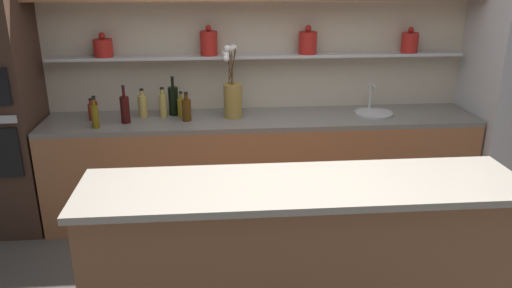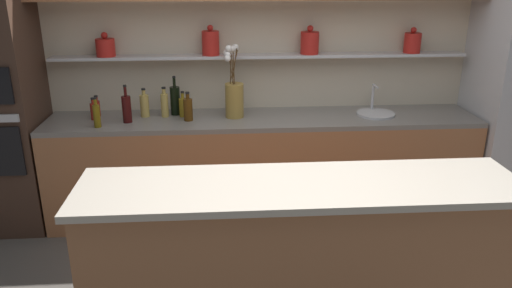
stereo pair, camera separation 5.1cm
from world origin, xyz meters
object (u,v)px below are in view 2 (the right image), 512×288
at_px(bottle_spirit_3, 188,109).
at_px(bottle_wine_2, 175,100).
at_px(bottle_oil_5, 97,115).
at_px(bottle_spirit_7, 145,105).
at_px(bottle_sauce_0, 97,108).
at_px(bottle_wine_6, 127,109).
at_px(bottle_spirit_8, 165,104).
at_px(flower_vase, 234,95).
at_px(sink_fixture, 375,112).
at_px(bottle_oil_1, 183,107).
at_px(bottle_sauce_4, 94,111).

bearing_deg(bottle_spirit_3, bottle_wine_2, 122.64).
height_order(bottle_oil_5, bottle_spirit_7, bottle_spirit_7).
bearing_deg(bottle_oil_5, bottle_sauce_0, 102.78).
bearing_deg(bottle_wine_6, bottle_spirit_8, 25.27).
bearing_deg(bottle_sauce_0, bottle_wine_6, -33.83).
bearing_deg(bottle_spirit_3, flower_vase, 11.29).
bearing_deg(bottle_sauce_0, sink_fixture, -2.86).
relative_size(bottle_sauce_0, bottle_oil_1, 0.83).
relative_size(sink_fixture, bottle_spirit_8, 1.26).
height_order(bottle_spirit_3, bottle_spirit_8, bottle_spirit_8).
bearing_deg(bottle_spirit_7, sink_fixture, -2.41).
bearing_deg(bottle_sauce_0, bottle_oil_1, -4.28).
distance_m(bottle_wine_2, bottle_spirit_7, 0.26).
relative_size(bottle_oil_5, bottle_wine_6, 0.78).
bearing_deg(bottle_oil_1, sink_fixture, -2.23).
bearing_deg(bottle_wine_2, bottle_spirit_3, -57.36).
relative_size(bottle_sauce_4, bottle_spirit_8, 0.73).
xyz_separation_m(bottle_sauce_0, bottle_spirit_7, (0.41, -0.04, 0.02)).
height_order(bottle_oil_1, bottle_wine_2, bottle_wine_2).
height_order(bottle_oil_1, bottle_oil_5, bottle_oil_5).
height_order(bottle_wine_2, bottle_spirit_8, bottle_wine_2).
bearing_deg(flower_vase, bottle_spirit_8, 175.60).
distance_m(bottle_wine_6, bottle_spirit_7, 0.20).
bearing_deg(bottle_spirit_8, bottle_wine_2, 37.48).
relative_size(bottle_wine_2, bottle_sauce_4, 1.79).
relative_size(bottle_spirit_3, bottle_spirit_7, 0.98).
relative_size(sink_fixture, bottle_wine_2, 0.97).
bearing_deg(sink_fixture, bottle_spirit_3, -177.98).
relative_size(bottle_oil_1, bottle_sauce_4, 1.17).
xyz_separation_m(bottle_spirit_3, bottle_sauce_4, (-0.79, 0.08, -0.02)).
bearing_deg(flower_vase, bottle_spirit_7, 175.25).
relative_size(flower_vase, bottle_spirit_8, 2.36).
distance_m(bottle_spirit_3, bottle_spirit_7, 0.40).
relative_size(bottle_wine_2, bottle_spirit_8, 1.30).
height_order(sink_fixture, bottle_sauce_4, sink_fixture).
relative_size(bottle_sauce_0, bottle_wine_2, 0.54).
bearing_deg(bottle_wine_2, bottle_spirit_8, -142.52).
distance_m(sink_fixture, bottle_spirit_3, 1.61).
relative_size(flower_vase, sink_fixture, 1.87).
relative_size(flower_vase, bottle_oil_1, 2.78).
xyz_separation_m(sink_fixture, bottle_spirit_8, (-1.82, 0.07, 0.09)).
height_order(bottle_sauce_0, bottle_spirit_3, bottle_spirit_3).
height_order(bottle_sauce_0, bottle_oil_1, bottle_oil_1).
bearing_deg(bottle_sauce_4, bottle_sauce_0, 87.91).
bearing_deg(bottle_oil_5, bottle_spirit_3, 10.48).
xyz_separation_m(bottle_sauce_0, bottle_sauce_4, (-0.00, -0.10, 0.00)).
bearing_deg(bottle_oil_5, bottle_spirit_8, 26.52).
bearing_deg(bottle_spirit_7, bottle_spirit_8, -5.97).
xyz_separation_m(bottle_sauce_0, bottle_spirit_3, (0.79, -0.18, 0.02)).
distance_m(bottle_sauce_4, bottle_spirit_7, 0.42).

